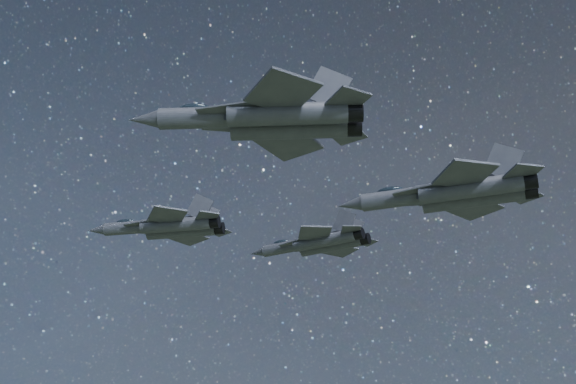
% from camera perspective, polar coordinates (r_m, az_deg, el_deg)
% --- Properties ---
extents(jet_lead, '(17.52, 11.92, 4.40)m').
position_cam_1_polar(jet_lead, '(80.25, -10.16, -2.91)').
color(jet_lead, '#373B45').
extents(jet_left, '(16.78, 11.86, 4.25)m').
position_cam_1_polar(jet_left, '(82.86, 2.56, -4.32)').
color(jet_left, '#373B45').
extents(jet_right, '(19.35, 12.81, 4.94)m').
position_cam_1_polar(jet_right, '(53.46, -1.64, 6.23)').
color(jet_right, '#373B45').
extents(jet_slot, '(20.09, 14.08, 5.06)m').
position_cam_1_polar(jet_slot, '(66.56, 13.90, -0.07)').
color(jet_slot, '#373B45').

